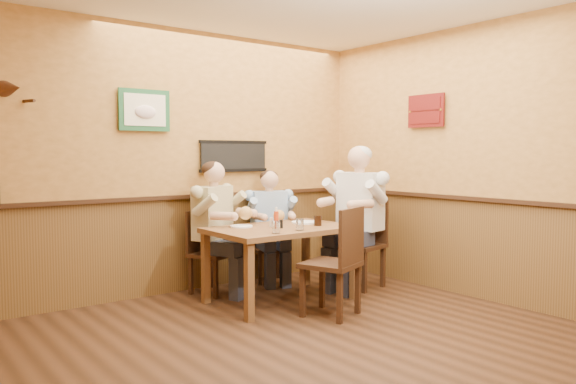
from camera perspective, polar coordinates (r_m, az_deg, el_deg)
name	(u,v)px	position (r m, az deg, el deg)	size (l,w,h in m)	color
room	(316,125)	(4.11, 2.88, 6.77)	(5.02, 5.03, 2.81)	black
dining_table	(281,236)	(5.62, -0.72, -4.49)	(1.40, 0.90, 0.75)	brown
chair_back_left	(213,252)	(6.02, -7.65, -6.07)	(0.41, 0.41, 0.88)	#372011
chair_back_right	(269,247)	(6.51, -1.94, -5.58)	(0.37, 0.37, 0.81)	#372011
chair_right_end	(360,243)	(6.26, 7.32, -5.20)	(0.45, 0.45, 0.98)	#372011
chair_near_side	(331,261)	(5.17, 4.35, -7.04)	(0.46, 0.46, 1.00)	#372011
diner_tan_shirt	(213,234)	(5.99, -7.67, -4.30)	(0.58, 0.58, 1.26)	#C9BC8A
diner_blue_polo	(269,232)	(6.49, -1.95, -4.07)	(0.53, 0.53, 1.16)	#8AA9D0
diner_white_elder	(360,224)	(6.23, 7.34, -3.29)	(0.65, 0.65, 1.40)	silver
water_glass_left	(276,227)	(5.16, -1.22, -3.59)	(0.08, 0.08, 0.11)	white
water_glass_mid	(300,224)	(5.36, 1.21, -3.32)	(0.07, 0.07, 0.11)	silver
cola_tumbler	(318,221)	(5.70, 3.04, -2.92)	(0.08, 0.08, 0.10)	black
hot_sauce_bottle	(276,219)	(5.52, -1.20, -2.72)	(0.05, 0.05, 0.19)	red
salt_shaker	(272,222)	(5.61, -1.69, -3.09)	(0.04, 0.04, 0.09)	white
pepper_shaker	(281,224)	(5.51, -0.69, -3.28)	(0.03, 0.03, 0.08)	black
plate_far_left	(241,226)	(5.62, -4.77, -3.48)	(0.23, 0.23, 0.02)	white
plate_far_right	(304,222)	(5.91, 1.67, -3.09)	(0.27, 0.27, 0.02)	white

